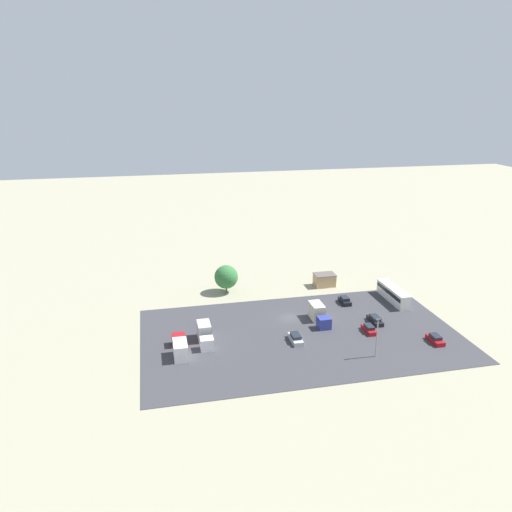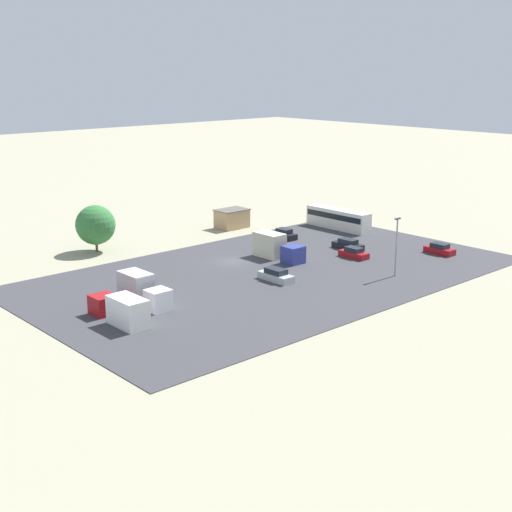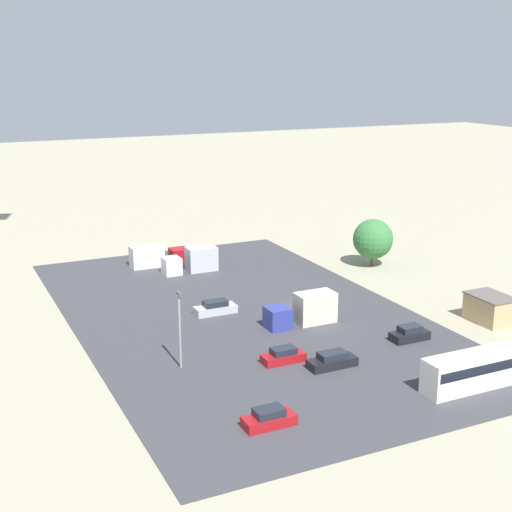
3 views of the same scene
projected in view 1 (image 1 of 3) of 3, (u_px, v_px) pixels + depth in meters
The scene contains 14 objects.
ground_plane at pixel (290, 318), 105.51m from camera, with size 400.00×400.00×0.00m, color gray.
parking_lot_surface at pixel (301, 335), 98.21m from camera, with size 61.80×36.60×0.08m.
shed_building at pixel (324, 280), 122.66m from camera, with size 5.14×3.73×3.07m.
bus at pixel (393, 293), 113.72m from camera, with size 2.48×11.81×3.19m.
parked_car_0 at pixel (369, 329), 99.10m from camera, with size 1.73×4.21×1.46m.
parked_car_1 at pixel (345, 301), 112.50m from camera, with size 1.80×4.08×1.57m.
parked_car_2 at pixel (296, 338), 95.32m from camera, with size 1.88×4.80×1.54m.
parked_car_3 at pixel (375, 320), 103.05m from camera, with size 1.80×4.75×1.50m.
parked_car_4 at pixel (435, 339), 94.98m from camera, with size 1.80×4.23×1.51m.
parked_truck_0 at pixel (180, 347), 90.63m from camera, with size 2.47×8.32×2.97m.
parked_truck_1 at pixel (205, 334), 95.00m from camera, with size 2.46×7.47×3.30m.
parked_truck_2 at pixel (319, 314), 103.53m from camera, with size 2.48×8.01×3.35m.
tree_near_shed at pixel (226, 277), 117.97m from camera, with size 5.60×5.60×6.70m.
light_pole_lot_centre at pixel (377, 336), 88.80m from camera, with size 0.90×0.28×7.44m.
Camera 1 is at (27.65, 92.28, 45.57)m, focal length 35.00 mm.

